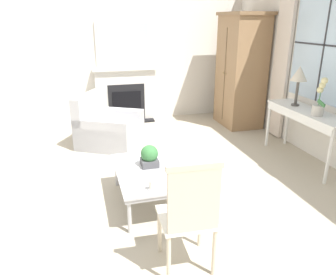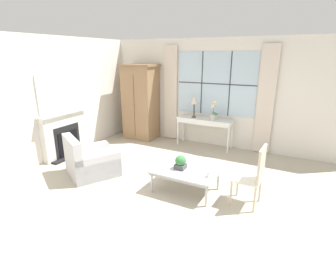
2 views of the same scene
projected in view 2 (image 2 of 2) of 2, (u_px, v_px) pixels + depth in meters
name	position (u px, v px, depth m)	size (l,w,h in m)	color
ground_plane	(159.00, 192.00, 4.78)	(14.00, 14.00, 0.00)	#B2A893
wall_back_windowed	(215.00, 94.00, 6.90)	(7.20, 0.14, 2.80)	silver
wall_left	(60.00, 98.00, 6.20)	(0.06, 7.20, 2.80)	silver
fireplace	(64.00, 130.00, 6.28)	(0.34, 1.28, 1.97)	black
armoire	(141.00, 102.00, 7.59)	(0.98, 0.72, 2.13)	#93704C
console_table	(205.00, 122.00, 6.93)	(1.49, 0.44, 0.78)	white
table_lamp	(194.00, 100.00, 6.88)	(0.24, 0.24, 0.59)	#4C4742
potted_orchid	(213.00, 113.00, 6.68)	(0.20, 0.16, 0.52)	#BCB7AD
armchair_upholstered	(91.00, 162.00, 5.40)	(1.22, 1.23, 0.85)	#B2B2B7
side_chair_wooden	(254.00, 173.00, 4.19)	(0.46, 0.46, 1.04)	white
coffee_table	(186.00, 172.00, 4.71)	(1.14, 0.75, 0.41)	#BCBCC1
potted_plant_small	(181.00, 162.00, 4.73)	(0.20, 0.20, 0.25)	#4C4C51
pillar_candle	(208.00, 175.00, 4.42)	(0.09, 0.09, 0.11)	silver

